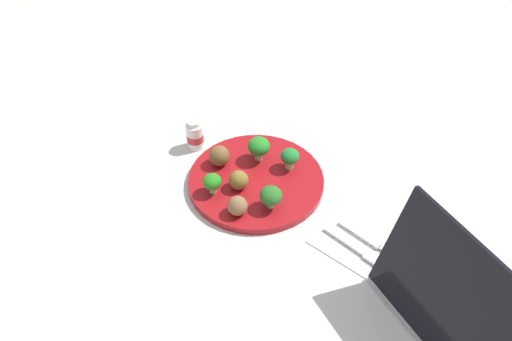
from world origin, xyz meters
TOP-DOWN VIEW (x-y plane):
  - ground_plane at (0.00, 0.00)m, footprint 4.00×4.00m
  - plate at (0.00, 0.00)m, footprint 0.28×0.28m
  - broccoli_floret_back_right at (-0.03, 0.05)m, footprint 0.05×0.05m
  - broccoli_floret_front_right at (0.07, -0.05)m, footprint 0.04×0.04m
  - broccoli_floret_center at (0.04, 0.07)m, footprint 0.04×0.04m
  - broccoli_floret_front_left at (-0.05, -0.08)m, footprint 0.04×0.04m
  - meatball_mid_right at (-0.01, -0.04)m, footprint 0.04×0.04m
  - meatball_center at (0.03, -0.10)m, footprint 0.04×0.04m
  - meatball_far_rim at (-0.09, -0.01)m, footprint 0.04×0.04m
  - napkin at (0.25, -0.02)m, footprint 0.18×0.13m
  - fork at (0.26, 0.00)m, footprint 0.12×0.03m
  - knife at (0.26, -0.03)m, footprint 0.15×0.03m
  - yogurt_bottle at (-0.18, 0.01)m, footprint 0.04×0.04m
  - laptop at (0.48, -0.07)m, footprint 0.38×0.34m

SIDE VIEW (x-z plane):
  - ground_plane at x=0.00m, z-range 0.00..0.00m
  - napkin at x=0.25m, z-range 0.00..0.01m
  - knife at x=0.26m, z-range 0.00..0.01m
  - fork at x=0.26m, z-range 0.00..0.01m
  - plate at x=0.00m, z-range 0.00..0.02m
  - yogurt_bottle at x=-0.18m, z-range 0.00..0.07m
  - meatball_center at x=0.03m, z-range 0.02..0.05m
  - meatball_mid_right at x=-0.01m, z-range 0.02..0.06m
  - meatball_far_rim at x=-0.09m, z-range 0.02..0.06m
  - laptop at x=0.48m, z-range -0.07..0.14m
  - broccoli_floret_front_left at x=-0.05m, z-range 0.02..0.07m
  - broccoli_floret_center at x=0.04m, z-range 0.02..0.07m
  - broccoli_floret_front_right at x=0.07m, z-range 0.02..0.07m
  - broccoli_floret_back_right at x=-0.03m, z-range 0.02..0.08m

